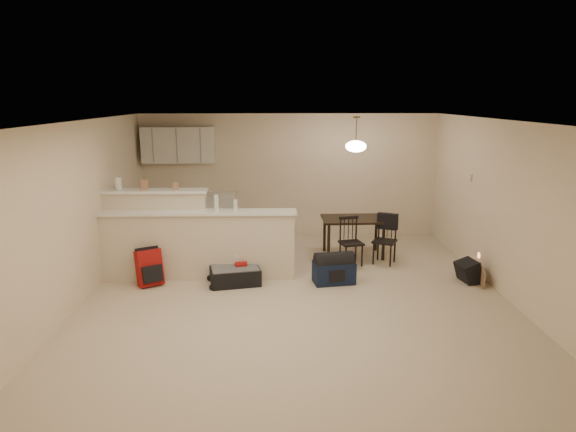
{
  "coord_description": "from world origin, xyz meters",
  "views": [
    {
      "loc": [
        -0.29,
        -6.89,
        2.8
      ],
      "look_at": [
        -0.1,
        0.7,
        1.05
      ],
      "focal_mm": 32.0,
      "sensor_mm": 36.0,
      "label": 1
    }
  ],
  "objects_px": {
    "dining_table": "(354,223)",
    "black_daypack": "(469,272)",
    "navy_duffel": "(334,272)",
    "pendant_lamp": "(356,146)",
    "red_backpack": "(149,268)",
    "dining_chair_far": "(385,240)",
    "suitcase": "(235,276)",
    "dining_chair_near": "(351,242)"
  },
  "relations": [
    {
      "from": "dining_chair_far",
      "to": "suitcase",
      "type": "distance_m",
      "value": 2.69
    },
    {
      "from": "dining_chair_near",
      "to": "red_backpack",
      "type": "distance_m",
      "value": 3.34
    },
    {
      "from": "pendant_lamp",
      "to": "red_backpack",
      "type": "relative_size",
      "value": 1.13
    },
    {
      "from": "suitcase",
      "to": "dining_chair_near",
      "type": "bearing_deg",
      "value": 12.89
    },
    {
      "from": "pendant_lamp",
      "to": "dining_chair_far",
      "type": "distance_m",
      "value": 1.7
    },
    {
      "from": "dining_table",
      "to": "navy_duffel",
      "type": "relative_size",
      "value": 1.82
    },
    {
      "from": "navy_duffel",
      "to": "dining_chair_near",
      "type": "bearing_deg",
      "value": 56.85
    },
    {
      "from": "suitcase",
      "to": "navy_duffel",
      "type": "bearing_deg",
      "value": -11.73
    },
    {
      "from": "dining_chair_near",
      "to": "suitcase",
      "type": "height_order",
      "value": "dining_chair_near"
    },
    {
      "from": "black_daypack",
      "to": "pendant_lamp",
      "type": "bearing_deg",
      "value": 39.76
    },
    {
      "from": "dining_table",
      "to": "suitcase",
      "type": "distance_m",
      "value": 2.52
    },
    {
      "from": "suitcase",
      "to": "navy_duffel",
      "type": "distance_m",
      "value": 1.53
    },
    {
      "from": "pendant_lamp",
      "to": "navy_duffel",
      "type": "bearing_deg",
      "value": -109.71
    },
    {
      "from": "dining_table",
      "to": "dining_chair_near",
      "type": "xyz_separation_m",
      "value": [
        -0.12,
        -0.54,
        -0.2
      ]
    },
    {
      "from": "dining_table",
      "to": "red_backpack",
      "type": "bearing_deg",
      "value": -158.51
    },
    {
      "from": "dining_table",
      "to": "red_backpack",
      "type": "relative_size",
      "value": 2.07
    },
    {
      "from": "navy_duffel",
      "to": "pendant_lamp",
      "type": "bearing_deg",
      "value": 61.17
    },
    {
      "from": "pendant_lamp",
      "to": "black_daypack",
      "type": "bearing_deg",
      "value": -41.54
    },
    {
      "from": "black_daypack",
      "to": "navy_duffel",
      "type": "bearing_deg",
      "value": 81.29
    },
    {
      "from": "dining_chair_far",
      "to": "dining_chair_near",
      "type": "bearing_deg",
      "value": -146.29
    },
    {
      "from": "dining_table",
      "to": "black_daypack",
      "type": "xyz_separation_m",
      "value": [
        1.6,
        -1.41,
        -0.45
      ]
    },
    {
      "from": "pendant_lamp",
      "to": "navy_duffel",
      "type": "relative_size",
      "value": 0.99
    },
    {
      "from": "red_backpack",
      "to": "black_daypack",
      "type": "bearing_deg",
      "value": -30.4
    },
    {
      "from": "dining_chair_near",
      "to": "black_daypack",
      "type": "relative_size",
      "value": 2.21
    },
    {
      "from": "dining_chair_far",
      "to": "navy_duffel",
      "type": "height_order",
      "value": "dining_chair_far"
    },
    {
      "from": "dining_chair_far",
      "to": "black_daypack",
      "type": "distance_m",
      "value": 1.49
    },
    {
      "from": "suitcase",
      "to": "red_backpack",
      "type": "distance_m",
      "value": 1.32
    },
    {
      "from": "red_backpack",
      "to": "navy_duffel",
      "type": "relative_size",
      "value": 0.88
    },
    {
      "from": "suitcase",
      "to": "black_daypack",
      "type": "relative_size",
      "value": 2.0
    },
    {
      "from": "dining_chair_far",
      "to": "suitcase",
      "type": "relative_size",
      "value": 1.12
    },
    {
      "from": "suitcase",
      "to": "red_backpack",
      "type": "xyz_separation_m",
      "value": [
        -1.31,
        0.0,
        0.15
      ]
    },
    {
      "from": "dining_chair_far",
      "to": "black_daypack",
      "type": "bearing_deg",
      "value": -13.15
    },
    {
      "from": "pendant_lamp",
      "to": "suitcase",
      "type": "relative_size",
      "value": 0.83
    },
    {
      "from": "suitcase",
      "to": "black_daypack",
      "type": "height_order",
      "value": "black_daypack"
    },
    {
      "from": "red_backpack",
      "to": "navy_duffel",
      "type": "height_order",
      "value": "red_backpack"
    },
    {
      "from": "dining_chair_near",
      "to": "red_backpack",
      "type": "relative_size",
      "value": 1.5
    },
    {
      "from": "red_backpack",
      "to": "black_daypack",
      "type": "relative_size",
      "value": 1.47
    },
    {
      "from": "dining_table",
      "to": "dining_chair_near",
      "type": "distance_m",
      "value": 0.58
    },
    {
      "from": "pendant_lamp",
      "to": "red_backpack",
      "type": "distance_m",
      "value": 4.01
    },
    {
      "from": "red_backpack",
      "to": "pendant_lamp",
      "type": "bearing_deg",
      "value": -7.44
    },
    {
      "from": "red_backpack",
      "to": "dining_chair_far",
      "type": "bearing_deg",
      "value": -16.43
    },
    {
      "from": "dining_table",
      "to": "suitcase",
      "type": "relative_size",
      "value": 1.52
    }
  ]
}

